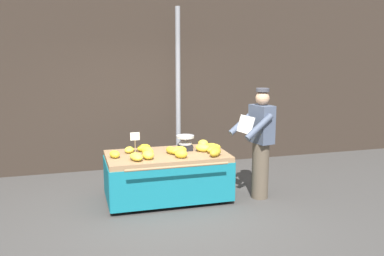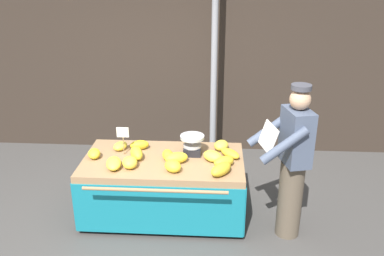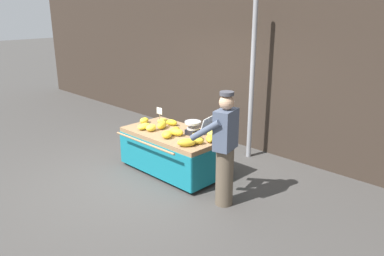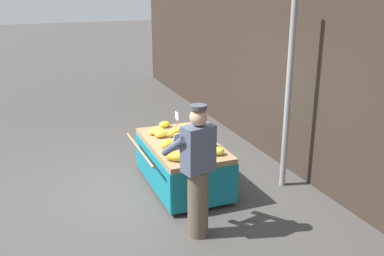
# 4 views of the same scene
# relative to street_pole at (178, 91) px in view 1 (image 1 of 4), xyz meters

# --- Properties ---
(ground_plane) EXTENTS (60.00, 60.00, 0.00)m
(ground_plane) POSITION_rel_street_pole_xyz_m (-0.64, -2.11, -1.52)
(ground_plane) COLOR #423F3D
(back_wall) EXTENTS (16.00, 0.24, 3.66)m
(back_wall) POSITION_rel_street_pole_xyz_m (-0.64, 0.55, 0.31)
(back_wall) COLOR #332821
(back_wall) RESTS_ON ground
(street_pole) EXTENTS (0.09, 0.09, 3.03)m
(street_pole) POSITION_rel_street_pole_xyz_m (0.00, 0.00, 0.00)
(street_pole) COLOR gray
(street_pole) RESTS_ON ground
(banana_cart) EXTENTS (1.85, 1.20, 0.73)m
(banana_cart) POSITION_rel_street_pole_xyz_m (-0.55, -1.48, -0.99)
(banana_cart) COLOR #93704C
(banana_cart) RESTS_ON ground
(weighing_scale) EXTENTS (0.28, 0.28, 0.23)m
(weighing_scale) POSITION_rel_street_pole_xyz_m (-0.22, -1.34, -0.67)
(weighing_scale) COLOR black
(weighing_scale) RESTS_ON banana_cart
(price_sign) EXTENTS (0.14, 0.01, 0.34)m
(price_sign) POSITION_rel_street_pole_xyz_m (-1.02, -1.40, -0.54)
(price_sign) COLOR #997A51
(price_sign) RESTS_ON banana_cart
(banana_bunch_0) EXTENTS (0.25, 0.19, 0.11)m
(banana_bunch_0) POSITION_rel_street_pole_xyz_m (-0.86, -1.25, -0.73)
(banana_bunch_0) COLOR gold
(banana_bunch_0) RESTS_ON banana_cart
(banana_bunch_1) EXTENTS (0.22, 0.30, 0.13)m
(banana_bunch_1) POSITION_rel_street_pole_xyz_m (-0.85, -1.49, -0.72)
(banana_bunch_1) COLOR yellow
(banana_bunch_1) RESTS_ON banana_cart
(banana_bunch_2) EXTENTS (0.20, 0.24, 0.09)m
(banana_bunch_2) POSITION_rel_street_pole_xyz_m (-1.09, -1.27, -0.74)
(banana_bunch_2) COLOR yellow
(banana_bunch_2) RESTS_ON banana_cart
(banana_bunch_3) EXTENTS (0.28, 0.29, 0.09)m
(banana_bunch_3) POSITION_rel_street_pole_xyz_m (0.21, -1.40, -0.74)
(banana_bunch_3) COLOR gold
(banana_bunch_3) RESTS_ON banana_cart
(banana_bunch_4) EXTENTS (0.19, 0.23, 0.12)m
(banana_bunch_4) POSITION_rel_street_pole_xyz_m (-0.88, -1.72, -0.73)
(banana_bunch_4) COLOR yellow
(banana_bunch_4) RESTS_ON banana_cart
(banana_bunch_5) EXTENTS (0.29, 0.23, 0.13)m
(banana_bunch_5) POSITION_rel_street_pole_xyz_m (-0.39, -1.58, -0.73)
(banana_bunch_5) COLOR yellow
(banana_bunch_5) RESTS_ON banana_cart
(banana_bunch_6) EXTENTS (0.23, 0.25, 0.11)m
(banana_bunch_6) POSITION_rel_street_pole_xyz_m (0.11, -1.20, -0.73)
(banana_bunch_6) COLOR yellow
(banana_bunch_6) RESTS_ON banana_cart
(banana_bunch_7) EXTENTS (0.18, 0.24, 0.11)m
(banana_bunch_7) POSITION_rel_street_pole_xyz_m (-0.49, -1.50, -0.73)
(banana_bunch_7) COLOR gold
(banana_bunch_7) RESTS_ON banana_cart
(banana_bunch_8) EXTENTS (0.19, 0.23, 0.11)m
(banana_bunch_8) POSITION_rel_street_pole_xyz_m (-1.34, -1.51, -0.74)
(banana_bunch_8) COLOR yellow
(banana_bunch_8) RESTS_ON banana_cart
(banana_bunch_9) EXTENTS (0.29, 0.28, 0.12)m
(banana_bunch_9) POSITION_rel_street_pole_xyz_m (0.01, -1.51, -0.73)
(banana_bunch_9) COLOR yellow
(banana_bunch_9) RESTS_ON banana_cart
(banana_bunch_10) EXTENTS (0.28, 0.24, 0.12)m
(banana_bunch_10) POSITION_rel_street_pole_xyz_m (0.14, -1.63, -0.73)
(banana_bunch_10) COLOR gold
(banana_bunch_10) RESTS_ON banana_cart
(banana_bunch_11) EXTENTS (0.22, 0.32, 0.11)m
(banana_bunch_11) POSITION_rel_street_pole_xyz_m (-1.06, -1.74, -0.74)
(banana_bunch_11) COLOR yellow
(banana_bunch_11) RESTS_ON banana_cart
(banana_bunch_12) EXTENTS (0.25, 0.26, 0.12)m
(banana_bunch_12) POSITION_rel_street_pole_xyz_m (-0.40, -1.78, -0.73)
(banana_bunch_12) COLOR yellow
(banana_bunch_12) RESTS_ON banana_cart
(banana_bunch_13) EXTENTS (0.29, 0.32, 0.13)m
(banana_bunch_13) POSITION_rel_street_pole_xyz_m (0.11, -1.82, -0.73)
(banana_bunch_13) COLOR gold
(banana_bunch_13) RESTS_ON banana_cart
(vendor_person) EXTENTS (0.65, 0.61, 1.71)m
(vendor_person) POSITION_rel_street_pole_xyz_m (0.85, -1.79, -0.64)
(vendor_person) COLOR brown
(vendor_person) RESTS_ON ground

